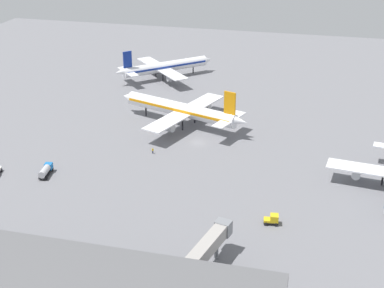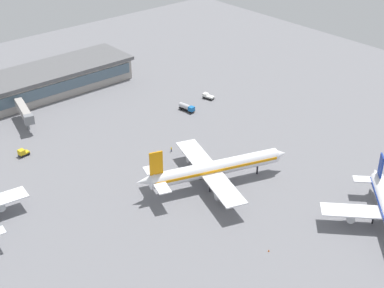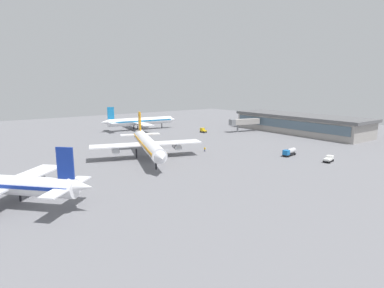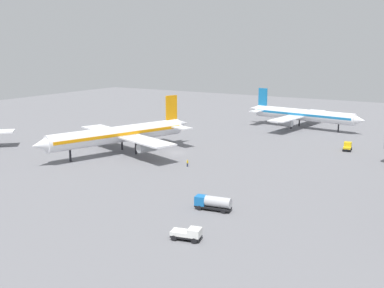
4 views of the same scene
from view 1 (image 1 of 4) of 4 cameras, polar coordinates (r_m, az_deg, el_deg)
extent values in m
plane|color=slate|center=(162.04, 0.67, 0.16)|extent=(288.00, 288.00, 0.00)
cube|color=#4C6070|center=(104.89, -9.81, -12.00)|extent=(63.91, 0.30, 4.07)
cube|color=#59595B|center=(95.39, -12.51, -13.94)|extent=(69.24, 21.53, 1.36)
cylinder|color=#A5A8AD|center=(144.62, 16.58, -2.82)|extent=(2.69, 4.83, 2.14)
cylinder|color=black|center=(146.14, 19.00, -3.56)|extent=(0.47, 0.47, 2.72)
cylinder|color=white|center=(172.84, -1.21, 3.60)|extent=(38.17, 16.61, 4.28)
cone|color=white|center=(184.57, -6.56, 4.83)|extent=(5.36, 5.23, 4.06)
cone|color=white|center=(162.67, 4.85, 2.38)|extent=(6.16, 4.96, 3.42)
cube|color=orange|center=(172.72, -1.21, 3.70)|extent=(36.72, 16.18, 0.77)
cube|color=white|center=(171.98, -0.67, 3.35)|extent=(17.82, 36.96, 0.38)
cylinder|color=#A5A8AD|center=(164.66, -2.66, 1.76)|extent=(5.54, 3.86, 2.35)
cylinder|color=#A5A8AD|center=(180.64, 1.15, 3.90)|extent=(5.54, 3.86, 2.35)
cube|color=white|center=(164.16, 3.86, 2.55)|extent=(8.07, 15.10, 0.31)
cube|color=orange|center=(162.31, 3.91, 4.23)|extent=(3.68, 1.64, 6.84)
cylinder|color=black|center=(181.64, -4.76, 3.36)|extent=(0.51, 0.51, 2.99)
cylinder|color=black|center=(169.94, -0.97, 1.91)|extent=(0.51, 0.51, 2.99)
cylinder|color=black|center=(175.23, 0.27, 2.63)|extent=(0.51, 0.51, 2.99)
cylinder|color=white|center=(218.36, -2.73, 7.96)|extent=(28.27, 27.12, 3.88)
cone|color=white|center=(227.06, 1.55, 8.64)|extent=(5.36, 5.35, 3.69)
cone|color=white|center=(210.80, -7.34, 7.34)|extent=(5.66, 5.59, 3.11)
cube|color=navy|center=(218.27, -2.73, 8.04)|extent=(27.30, 26.20, 0.70)
cube|color=white|center=(217.72, -3.15, 7.80)|extent=(27.18, 28.21, 0.35)
cylinder|color=#A5A8AD|center=(226.22, -4.21, 8.06)|extent=(4.80, 4.71, 2.14)
cylinder|color=#A5A8AD|center=(210.11, -1.99, 6.81)|extent=(4.80, 4.71, 2.14)
cube|color=white|center=(211.91, -6.60, 7.42)|extent=(11.53, 11.90, 0.28)
cube|color=navy|center=(210.60, -6.66, 8.63)|extent=(2.75, 2.64, 6.21)
cylinder|color=black|center=(224.87, 0.12, 7.61)|extent=(0.47, 0.47, 2.72)
cylinder|color=black|center=(220.80, -3.74, 7.23)|extent=(0.47, 0.47, 2.72)
cylinder|color=black|center=(215.47, -3.01, 6.81)|extent=(0.47, 0.47, 2.72)
cylinder|color=black|center=(153.61, -19.02, -2.56)|extent=(0.47, 0.85, 0.80)
cube|color=black|center=(124.63, 8.12, -7.91)|extent=(3.41, 2.28, 0.30)
cube|color=gold|center=(124.15, 8.47, -7.55)|extent=(2.02, 2.11, 1.60)
cube|color=#3F596B|center=(124.02, 8.85, -7.44)|extent=(0.28, 1.59, 0.90)
cube|color=gold|center=(124.38, 7.71, -7.73)|extent=(1.63, 2.06, 0.50)
cylinder|color=black|center=(125.56, 8.63, -7.76)|extent=(0.83, 0.40, 0.80)
cylinder|color=black|center=(123.95, 8.64, -8.22)|extent=(0.83, 0.40, 0.80)
cylinder|color=black|center=(125.47, 7.59, -7.71)|extent=(0.83, 0.40, 0.80)
cylinder|color=black|center=(123.87, 7.59, -8.18)|extent=(0.83, 0.40, 0.80)
cube|color=black|center=(148.18, -14.79, -2.94)|extent=(2.83, 6.51, 0.30)
cube|color=#1966B2|center=(149.63, -14.55, -2.22)|extent=(2.15, 2.07, 1.60)
cube|color=#3F596B|center=(150.17, -14.46, -1.98)|extent=(1.59, 0.32, 0.90)
cylinder|color=#B7B7BC|center=(146.96, -14.95, -2.74)|extent=(2.46, 4.72, 1.80)
cylinder|color=black|center=(150.39, -14.85, -2.59)|extent=(0.42, 0.84, 0.80)
cylinder|color=black|center=(149.77, -14.17, -2.63)|extent=(0.42, 0.84, 0.80)
cylinder|color=black|center=(146.75, -15.41, -3.36)|extent=(0.42, 0.84, 0.80)
cylinder|color=black|center=(146.10, -14.71, -3.41)|extent=(0.42, 0.84, 0.80)
cylinder|color=#1E2338|center=(155.50, -4.06, -0.83)|extent=(0.45, 0.45, 0.85)
cylinder|color=yellow|center=(155.19, -4.06, -0.59)|extent=(0.53, 0.53, 0.60)
sphere|color=tan|center=(155.01, -4.07, -0.45)|extent=(0.22, 0.22, 0.22)
cylinder|color=yellow|center=(155.31, -3.99, -0.56)|extent=(0.10, 0.10, 0.54)
cylinder|color=yellow|center=(155.07, -4.14, -0.61)|extent=(0.10, 0.10, 0.54)
cube|color=#9E9993|center=(106.67, 1.33, -10.81)|extent=(5.95, 15.04, 2.80)
cylinder|color=slate|center=(112.41, 2.50, -10.82)|extent=(0.90, 0.90, 3.80)
cube|color=slate|center=(112.99, 3.24, -8.60)|extent=(3.59, 3.05, 3.08)
cone|color=#EA590C|center=(200.31, 4.03, 5.07)|extent=(0.44, 0.44, 0.60)
camera|label=2|loc=(260.16, 28.63, 26.81)|focal=52.74mm
camera|label=3|loc=(248.00, -19.37, 13.40)|focal=29.65mm
camera|label=4|loc=(160.11, -44.21, 3.34)|focal=43.52mm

